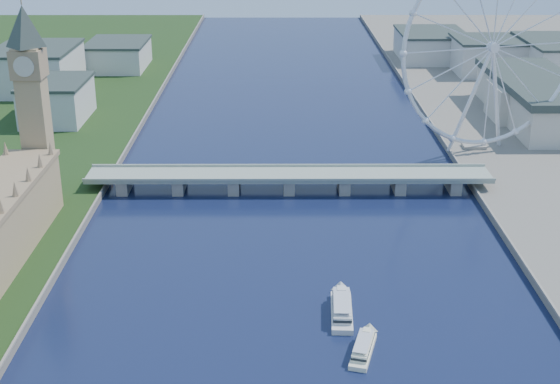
{
  "coord_description": "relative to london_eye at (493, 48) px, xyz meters",
  "views": [
    {
      "loc": [
        -6.37,
        -99.57,
        154.66
      ],
      "look_at": [
        -5.22,
        210.0,
        33.82
      ],
      "focal_mm": 50.0,
      "sensor_mm": 36.0,
      "label": 1
    }
  ],
  "objects": [
    {
      "name": "big_ben",
      "position": [
        -247.98,
        -77.08,
        -0.95
      ],
      "size": [
        20.02,
        20.02,
        110.0
      ],
      "color": "tan",
      "rests_on": "ground"
    },
    {
      "name": "westminster_bridge",
      "position": [
        -119.98,
        -55.08,
        -60.89
      ],
      "size": [
        220.0,
        22.0,
        9.5
      ],
      "color": "gray",
      "rests_on": "ground"
    },
    {
      "name": "london_eye",
      "position": [
        0.0,
        0.0,
        0.0
      ],
      "size": [
        113.6,
        39.12,
        124.3
      ],
      "color": "silver",
      "rests_on": "ground"
    },
    {
      "name": "county_hall",
      "position": [
        55.02,
        74.92,
        -67.52
      ],
      "size": [
        54.0,
        144.0,
        35.0
      ],
      "primitive_type": null,
      "color": "beige",
      "rests_on": "ground"
    },
    {
      "name": "city_skyline",
      "position": [
        -80.75,
        205.0,
        -50.56
      ],
      "size": [
        505.0,
        280.0,
        32.0
      ],
      "color": "beige",
      "rests_on": "ground"
    },
    {
      "name": "tour_boat_near",
      "position": [
        -101.46,
        -190.3,
        -67.52
      ],
      "size": [
        10.15,
        33.26,
        7.29
      ],
      "primitive_type": null,
      "rotation": [
        0.0,
        0.0,
        -0.05
      ],
      "color": "silver",
      "rests_on": "ground"
    },
    {
      "name": "tour_boat_far",
      "position": [
        -95.9,
        -217.06,
        -67.52
      ],
      "size": [
        13.64,
        27.54,
        5.87
      ],
      "primitive_type": null,
      "rotation": [
        0.0,
        0.0,
        -0.27
      ],
      "color": "#EEECCD",
      "rests_on": "ground"
    }
  ]
}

